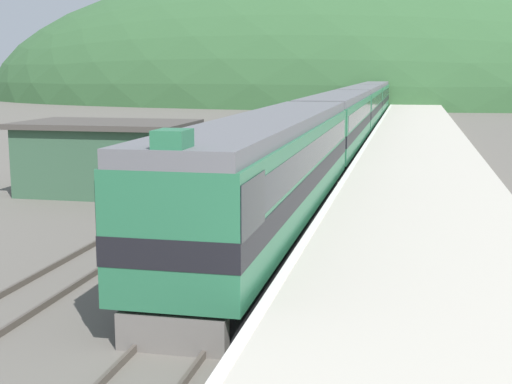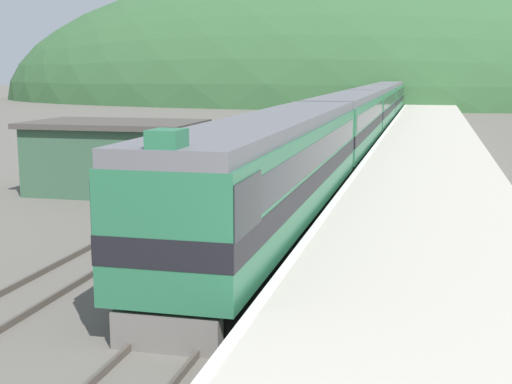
# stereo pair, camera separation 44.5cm
# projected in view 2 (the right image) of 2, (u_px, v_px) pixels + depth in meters

# --- Properties ---
(track_main) EXTENTS (1.52, 180.00, 0.16)m
(track_main) POSITION_uv_depth(u_px,v_px,m) (373.00, 131.00, 64.82)
(track_main) COLOR #4C443D
(track_main) RESTS_ON ground
(track_siding) EXTENTS (1.52, 180.00, 0.16)m
(track_siding) POSITION_uv_depth(u_px,v_px,m) (324.00, 130.00, 65.88)
(track_siding) COLOR #4C443D
(track_siding) RESTS_ON ground
(platform) EXTENTS (6.58, 140.00, 1.01)m
(platform) POSITION_uv_depth(u_px,v_px,m) (429.00, 152.00, 44.44)
(platform) COLOR #BCB5A5
(platform) RESTS_ON ground
(distant_hills) EXTENTS (153.30, 68.99, 51.06)m
(distant_hills) POSITION_uv_depth(u_px,v_px,m) (402.00, 101.00, 127.97)
(distant_hills) COLOR #335B33
(distant_hills) RESTS_ON ground
(station_shed) EXTENTS (7.70, 4.89, 3.27)m
(station_shed) POSITION_uv_depth(u_px,v_px,m) (116.00, 157.00, 32.44)
(station_shed) COLOR #385B42
(station_shed) RESTS_ON ground
(express_train_lead_car) EXTENTS (2.94, 21.44, 4.43)m
(express_train_lead_car) POSITION_uv_depth(u_px,v_px,m) (275.00, 171.00, 23.76)
(express_train_lead_car) COLOR black
(express_train_lead_car) RESTS_ON ground
(carriage_second) EXTENTS (2.93, 20.03, 4.07)m
(carriage_second) POSITION_uv_depth(u_px,v_px,m) (348.00, 124.00, 44.69)
(carriage_second) COLOR black
(carriage_second) RESTS_ON ground
(carriage_third) EXTENTS (2.93, 20.03, 4.07)m
(carriage_third) POSITION_uv_depth(u_px,v_px,m) (374.00, 107.00, 64.71)
(carriage_third) COLOR black
(carriage_third) RESTS_ON ground
(carriage_fourth) EXTENTS (2.93, 20.03, 4.07)m
(carriage_fourth) POSITION_uv_depth(u_px,v_px,m) (388.00, 98.00, 84.72)
(carriage_fourth) COLOR black
(carriage_fourth) RESTS_ON ground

